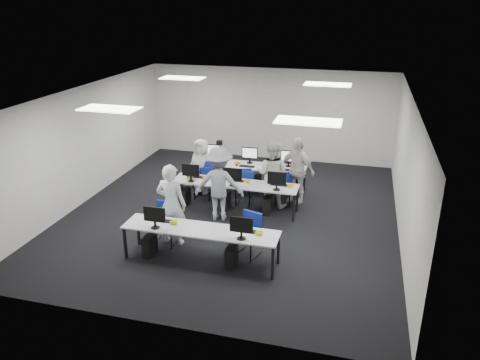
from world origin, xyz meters
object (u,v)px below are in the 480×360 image
(chair_5, at_px, (208,185))
(student_0, at_px, (171,204))
(desk_mid, at_px, (235,185))
(student_3, at_px, (297,170))
(photographer, at_px, (219,184))
(chair_6, at_px, (243,186))
(chair_7, at_px, (281,193))
(chair_1, at_px, (248,242))
(desk_front, at_px, (200,231))
(student_1, at_px, (272,174))
(chair_0, at_px, (165,230))
(chair_3, at_px, (245,194))
(chair_2, at_px, (205,186))
(chair_4, at_px, (283,194))
(student_2, at_px, (202,166))

(chair_5, xyz_separation_m, student_0, (0.13, -2.84, 0.65))
(desk_mid, height_order, student_3, student_3)
(student_0, height_order, photographer, student_0)
(chair_6, distance_m, chair_7, 1.11)
(student_0, bearing_deg, chair_5, -85.01)
(chair_1, bearing_deg, chair_5, 138.86)
(desk_front, relative_size, student_1, 1.84)
(chair_0, height_order, chair_5, chair_0)
(chair_0, xyz_separation_m, student_0, (0.16, 0.06, 0.62))
(chair_3, bearing_deg, student_3, 19.64)
(desk_mid, distance_m, chair_2, 1.22)
(chair_4, height_order, student_3, student_3)
(student_3, bearing_deg, photographer, -113.92)
(student_3, bearing_deg, chair_2, -148.71)
(student_0, xyz_separation_m, photographer, (0.63, 1.41, -0.00))
(student_1, xyz_separation_m, photographer, (-1.07, -1.12, 0.04))
(chair_0, bearing_deg, student_0, 14.88)
(chair_6, xyz_separation_m, photographer, (-0.21, -1.55, 0.65))
(chair_7, bearing_deg, photographer, -133.17)
(desk_mid, bearing_deg, photographer, -110.69)
(photographer, bearing_deg, chair_2, -65.38)
(chair_0, relative_size, chair_2, 0.98)
(chair_0, distance_m, chair_2, 2.65)
(chair_4, distance_m, student_0, 3.41)
(student_2, bearing_deg, chair_2, -48.82)
(chair_5, bearing_deg, desk_mid, -53.96)
(chair_1, xyz_separation_m, student_2, (-2.07, 3.01, 0.47))
(chair_0, distance_m, chair_5, 2.90)
(chair_7, distance_m, student_1, 0.68)
(desk_mid, bearing_deg, chair_3, 72.78)
(chair_7, bearing_deg, chair_4, -41.47)
(student_0, height_order, student_2, student_0)
(desk_front, height_order, chair_7, chair_7)
(chair_7, bearing_deg, chair_1, -93.17)
(photographer, bearing_deg, chair_6, -106.58)
(chair_2, relative_size, chair_5, 1.16)
(chair_3, height_order, student_3, student_3)
(photographer, bearing_deg, student_1, -142.77)
(desk_front, distance_m, student_1, 3.24)
(desk_mid, distance_m, chair_0, 2.34)
(chair_0, relative_size, student_1, 0.53)
(student_1, bearing_deg, chair_5, -1.20)
(chair_6, height_order, student_0, student_0)
(chair_0, relative_size, chair_6, 1.11)
(chair_4, height_order, student_1, student_1)
(desk_mid, relative_size, student_3, 1.81)
(student_1, distance_m, student_3, 0.68)
(desk_mid, distance_m, chair_3, 0.64)
(chair_7, bearing_deg, chair_0, -125.81)
(chair_1, xyz_separation_m, photographer, (-1.10, 1.51, 0.62))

